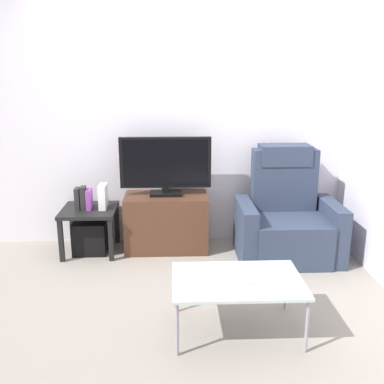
% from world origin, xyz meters
% --- Properties ---
extents(ground_plane, '(6.40, 6.40, 0.00)m').
position_xyz_m(ground_plane, '(0.00, 0.00, 0.00)').
color(ground_plane, gray).
extents(wall_back, '(6.40, 0.06, 2.60)m').
position_xyz_m(wall_back, '(0.00, 1.13, 1.30)').
color(wall_back, silver).
rests_on(wall_back, ground).
extents(tv_stand, '(0.84, 0.45, 0.57)m').
position_xyz_m(tv_stand, '(-0.01, 0.84, 0.29)').
color(tv_stand, '#4C2D1E').
rests_on(tv_stand, ground).
extents(television, '(0.91, 0.20, 0.59)m').
position_xyz_m(television, '(-0.01, 0.86, 0.89)').
color(television, black).
rests_on(television, tv_stand).
extents(recliner_armchair, '(0.98, 0.78, 1.08)m').
position_xyz_m(recliner_armchair, '(1.18, 0.63, 0.37)').
color(recliner_armchair, '#2D384C').
rests_on(recliner_armchair, ground).
extents(side_table, '(0.54, 0.54, 0.46)m').
position_xyz_m(side_table, '(-0.78, 0.79, 0.39)').
color(side_table, black).
rests_on(side_table, ground).
extents(subwoofer_box, '(0.33, 0.33, 0.33)m').
position_xyz_m(subwoofer_box, '(-0.78, 0.79, 0.16)').
color(subwoofer_box, black).
rests_on(subwoofer_box, ground).
extents(book_leftmost, '(0.05, 0.12, 0.22)m').
position_xyz_m(book_leftmost, '(-0.88, 0.77, 0.57)').
color(book_leftmost, '#262626').
rests_on(book_leftmost, side_table).
extents(book_middle, '(0.05, 0.11, 0.23)m').
position_xyz_m(book_middle, '(-0.83, 0.77, 0.58)').
color(book_middle, '#262626').
rests_on(book_middle, side_table).
extents(book_rightmost, '(0.05, 0.14, 0.20)m').
position_xyz_m(book_rightmost, '(-0.77, 0.77, 0.56)').
color(book_rightmost, purple).
rests_on(book_rightmost, side_table).
extents(game_console, '(0.07, 0.20, 0.24)m').
position_xyz_m(game_console, '(-0.64, 0.80, 0.58)').
color(game_console, white).
rests_on(game_console, side_table).
extents(coffee_table, '(0.90, 0.60, 0.40)m').
position_xyz_m(coffee_table, '(0.50, -0.69, 0.37)').
color(coffee_table, '#B2C6C1').
rests_on(coffee_table, ground).
extents(cell_phone, '(0.07, 0.15, 0.01)m').
position_xyz_m(cell_phone, '(0.55, -0.70, 0.40)').
color(cell_phone, '#B7B7BC').
rests_on(cell_phone, coffee_table).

